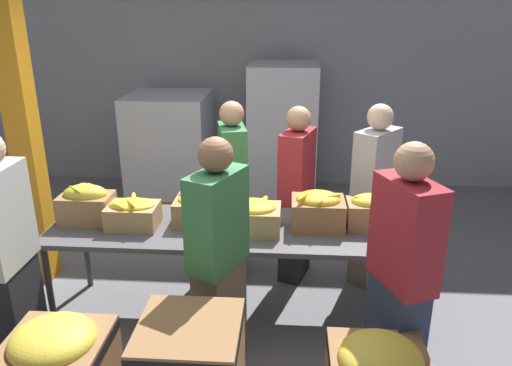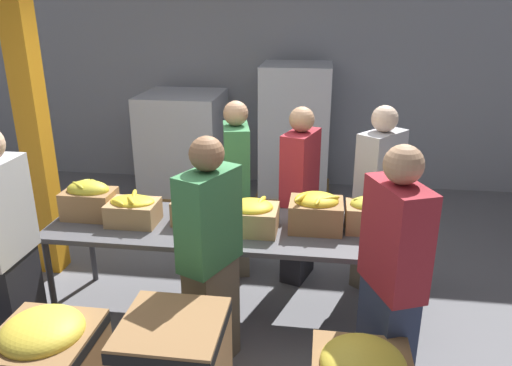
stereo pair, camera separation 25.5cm
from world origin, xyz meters
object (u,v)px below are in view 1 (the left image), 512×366
at_px(banana_box_1, 133,213).
at_px(volunteer_1, 219,260).
at_px(sorting_table, 227,233).
at_px(volunteer_0, 373,197).
at_px(banana_box_0, 86,204).
at_px(banana_box_4, 318,209).
at_px(volunteer_2, 401,277).
at_px(banana_box_5, 373,211).
at_px(volunteer_4, 296,196).
at_px(volunteer_5, 233,190).
at_px(banana_box_3, 254,216).
at_px(banana_box_2, 199,208).
at_px(support_pillar, 12,60).
at_px(pallet_stack_1, 282,134).
at_px(pallet_stack_0, 171,148).
at_px(volunteer_3, 6,259).

bearing_deg(banana_box_1, volunteer_1, -36.55).
relative_size(sorting_table, volunteer_0, 1.67).
xyz_separation_m(banana_box_0, banana_box_1, (0.39, -0.07, -0.04)).
xyz_separation_m(banana_box_4, volunteer_2, (0.48, -0.81, -0.09)).
relative_size(banana_box_5, volunteer_4, 0.25).
xyz_separation_m(banana_box_4, banana_box_5, (0.43, 0.03, -0.01)).
height_order(sorting_table, volunteer_5, volunteer_5).
height_order(banana_box_3, volunteer_2, volunteer_2).
xyz_separation_m(banana_box_2, support_pillar, (-1.59, 0.44, 1.08)).
height_order(banana_box_2, volunteer_0, volunteer_0).
xyz_separation_m(banana_box_3, volunteer_5, (-0.25, 0.80, -0.11)).
distance_m(banana_box_4, pallet_stack_1, 2.65).
relative_size(banana_box_4, support_pillar, 0.10).
distance_m(volunteer_5, pallet_stack_1, 1.97).
bearing_deg(volunteer_1, volunteer_5, 26.66).
height_order(banana_box_2, pallet_stack_0, pallet_stack_0).
distance_m(pallet_stack_0, pallet_stack_1, 1.45).
distance_m(banana_box_1, banana_box_2, 0.51).
bearing_deg(volunteer_3, pallet_stack_1, -27.12).
xyz_separation_m(volunteer_1, volunteer_3, (-1.39, -0.13, 0.02)).
height_order(volunteer_4, support_pillar, support_pillar).
height_order(banana_box_3, banana_box_4, banana_box_4).
bearing_deg(volunteer_0, pallet_stack_1, -118.26).
distance_m(banana_box_3, banana_box_4, 0.50).
distance_m(volunteer_0, volunteer_4, 0.68).
bearing_deg(volunteer_3, volunteer_5, -42.01).
distance_m(banana_box_0, volunteer_1, 1.30).
xyz_separation_m(volunteer_0, volunteer_2, (-0.05, -1.42, 0.03)).
height_order(banana_box_4, support_pillar, support_pillar).
bearing_deg(volunteer_2, banana_box_0, 49.03).
relative_size(sorting_table, banana_box_0, 6.82).
height_order(banana_box_2, volunteer_2, volunteer_2).
bearing_deg(banana_box_0, sorting_table, -1.13).
bearing_deg(support_pillar, pallet_stack_0, 69.83).
bearing_deg(banana_box_5, volunteer_2, -86.71).
bearing_deg(banana_box_4, volunteer_4, 104.07).
bearing_deg(volunteer_1, banana_box_2, 44.33).
bearing_deg(banana_box_4, pallet_stack_1, 97.01).
relative_size(banana_box_1, volunteer_2, 0.23).
height_order(volunteer_0, volunteer_2, volunteer_2).
relative_size(volunteer_3, pallet_stack_1, 0.99).
bearing_deg(banana_box_2, pallet_stack_0, 108.33).
distance_m(banana_box_2, volunteer_3, 1.40).
relative_size(banana_box_3, support_pillar, 0.10).
distance_m(banana_box_2, banana_box_3, 0.46).
xyz_separation_m(banana_box_5, volunteer_4, (-0.59, 0.60, -0.13)).
distance_m(volunteer_1, pallet_stack_0, 3.35).
distance_m(banana_box_1, volunteer_0, 2.07).
distance_m(sorting_table, support_pillar, 2.26).
relative_size(sorting_table, support_pillar, 0.69).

